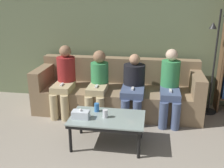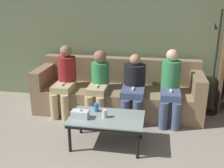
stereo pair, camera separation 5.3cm
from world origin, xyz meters
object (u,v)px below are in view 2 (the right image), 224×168
(couch, at_px, (118,92))
(tissue_box, at_px, (80,114))
(standing_lamp, at_px, (218,52))
(seated_person_mid_right, at_px, (134,85))
(seated_person_right_end, at_px, (171,85))
(coffee_table, at_px, (107,120))
(cup_near_left, at_px, (96,107))
(seated_person_left_end, at_px, (65,78))
(cup_near_right, at_px, (104,114))
(seated_person_mid_left, at_px, (99,82))

(couch, bearing_deg, tissue_box, -103.98)
(standing_lamp, bearing_deg, seated_person_mid_right, -164.10)
(seated_person_right_end, bearing_deg, coffee_table, -132.30)
(tissue_box, bearing_deg, cup_near_left, 55.46)
(seated_person_left_end, distance_m, seated_person_mid_right, 1.14)
(seated_person_mid_right, bearing_deg, seated_person_left_end, 179.52)
(tissue_box, distance_m, seated_person_mid_right, 1.17)
(coffee_table, xyz_separation_m, seated_person_right_end, (0.83, 0.91, 0.22))
(coffee_table, bearing_deg, cup_near_right, -154.48)
(seated_person_mid_left, height_order, seated_person_mid_right, seated_person_mid_left)
(tissue_box, bearing_deg, seated_person_mid_right, 59.41)
(coffee_table, xyz_separation_m, cup_near_left, (-0.17, 0.15, 0.10))
(coffee_table, xyz_separation_m, cup_near_right, (-0.03, -0.01, 0.10))
(cup_near_right, relative_size, seated_person_right_end, 0.10)
(cup_near_left, height_order, seated_person_right_end, seated_person_right_end)
(couch, bearing_deg, seated_person_mid_left, -140.82)
(coffee_table, relative_size, standing_lamp, 0.56)
(cup_near_right, height_order, seated_person_right_end, seated_person_right_end)
(coffee_table, bearing_deg, standing_lamp, 39.79)
(seated_person_right_end, bearing_deg, cup_near_right, -132.82)
(cup_near_right, height_order, standing_lamp, standing_lamp)
(coffee_table, distance_m, seated_person_mid_left, 0.99)
(couch, relative_size, cup_near_right, 25.78)
(coffee_table, bearing_deg, seated_person_mid_left, 108.61)
(couch, height_order, seated_person_mid_right, seated_person_mid_right)
(cup_near_left, bearing_deg, tissue_box, -124.54)
(seated_person_right_end, bearing_deg, standing_lamp, 27.55)
(seated_person_left_end, xyz_separation_m, seated_person_mid_right, (1.14, -0.01, -0.04))
(seated_person_mid_left, bearing_deg, seated_person_mid_right, 0.19)
(couch, xyz_separation_m, cup_near_right, (-0.00, -1.16, 0.14))
(cup_near_right, xyz_separation_m, seated_person_right_end, (0.86, 0.93, 0.13))
(cup_near_right, xyz_separation_m, standing_lamp, (1.57, 1.30, 0.59))
(seated_person_mid_left, bearing_deg, cup_near_right, -73.18)
(seated_person_mid_left, distance_m, seated_person_mid_right, 0.57)
(cup_near_left, relative_size, tissue_box, 0.53)
(couch, relative_size, seated_person_mid_left, 2.59)
(standing_lamp, bearing_deg, seated_person_left_end, -171.65)
(seated_person_left_end, bearing_deg, couch, 14.49)
(couch, distance_m, coffee_table, 1.15)
(cup_near_right, bearing_deg, tissue_box, -167.32)
(tissue_box, relative_size, seated_person_right_end, 0.20)
(seated_person_mid_right, bearing_deg, couch, 141.04)
(tissue_box, height_order, seated_person_right_end, seated_person_right_end)
(seated_person_mid_left, bearing_deg, seated_person_right_end, -0.21)
(couch, bearing_deg, seated_person_right_end, -15.47)
(coffee_table, relative_size, seated_person_mid_left, 0.91)
(couch, distance_m, seated_person_mid_right, 0.44)
(cup_near_right, relative_size, seated_person_left_end, 0.09)
(coffee_table, height_order, seated_person_mid_left, seated_person_mid_left)
(tissue_box, distance_m, seated_person_left_end, 1.16)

